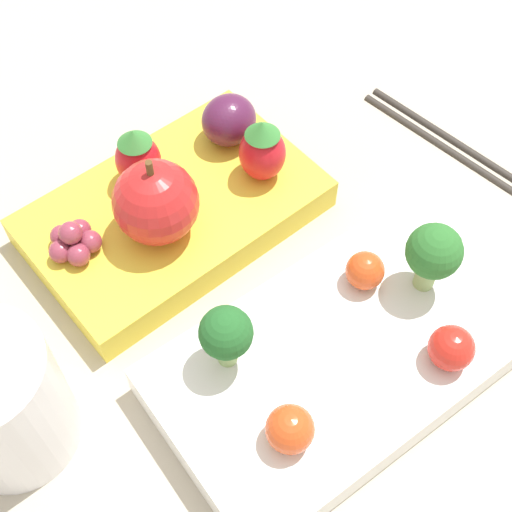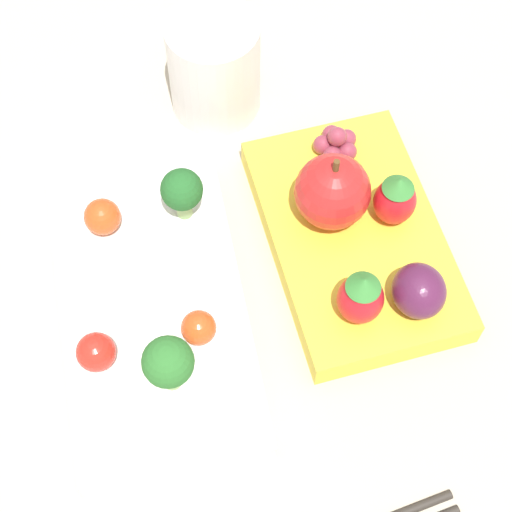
# 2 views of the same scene
# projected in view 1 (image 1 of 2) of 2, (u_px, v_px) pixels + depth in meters

# --- Properties ---
(ground_plane) EXTENTS (4.00, 4.00, 0.00)m
(ground_plane) POSITION_uv_depth(u_px,v_px,m) (263.00, 280.00, 0.45)
(ground_plane) COLOR #BCB29E
(bento_box_savoury) EXTENTS (0.24, 0.14, 0.03)m
(bento_box_savoury) POSITION_uv_depth(u_px,v_px,m) (350.00, 352.00, 0.41)
(bento_box_savoury) COLOR white
(bento_box_savoury) RESTS_ON ground_plane
(bento_box_fruit) EXTENTS (0.19, 0.12, 0.02)m
(bento_box_fruit) POSITION_uv_depth(u_px,v_px,m) (174.00, 212.00, 0.47)
(bento_box_fruit) COLOR yellow
(bento_box_fruit) RESTS_ON ground_plane
(broccoli_floret_0) EXTENTS (0.03, 0.03, 0.05)m
(broccoli_floret_0) POSITION_uv_depth(u_px,v_px,m) (434.00, 253.00, 0.40)
(broccoli_floret_0) COLOR #93B770
(broccoli_floret_0) RESTS_ON bento_box_savoury
(broccoli_floret_1) EXTENTS (0.03, 0.03, 0.04)m
(broccoli_floret_1) POSITION_uv_depth(u_px,v_px,m) (226.00, 334.00, 0.37)
(broccoli_floret_1) COLOR #93B770
(broccoli_floret_1) RESTS_ON bento_box_savoury
(cherry_tomato_0) EXTENTS (0.03, 0.03, 0.03)m
(cherry_tomato_0) POSITION_uv_depth(u_px,v_px,m) (290.00, 429.00, 0.36)
(cherry_tomato_0) COLOR #DB4C1E
(cherry_tomato_0) RESTS_ON bento_box_savoury
(cherry_tomato_1) EXTENTS (0.02, 0.02, 0.02)m
(cherry_tomato_1) POSITION_uv_depth(u_px,v_px,m) (365.00, 271.00, 0.41)
(cherry_tomato_1) COLOR #DB4C1E
(cherry_tomato_1) RESTS_ON bento_box_savoury
(cherry_tomato_2) EXTENTS (0.03, 0.03, 0.03)m
(cherry_tomato_2) POSITION_uv_depth(u_px,v_px,m) (451.00, 348.00, 0.38)
(cherry_tomato_2) COLOR red
(cherry_tomato_2) RESTS_ON bento_box_savoury
(apple) EXTENTS (0.05, 0.05, 0.06)m
(apple) POSITION_uv_depth(u_px,v_px,m) (156.00, 202.00, 0.43)
(apple) COLOR red
(apple) RESTS_ON bento_box_fruit
(strawberry_0) EXTENTS (0.03, 0.03, 0.05)m
(strawberry_0) POSITION_uv_depth(u_px,v_px,m) (262.00, 150.00, 0.46)
(strawberry_0) COLOR red
(strawberry_0) RESTS_ON bento_box_fruit
(strawberry_1) EXTENTS (0.03, 0.03, 0.05)m
(strawberry_1) POSITION_uv_depth(u_px,v_px,m) (138.00, 157.00, 0.45)
(strawberry_1) COLOR red
(strawberry_1) RESTS_ON bento_box_fruit
(plum) EXTENTS (0.04, 0.04, 0.03)m
(plum) POSITION_uv_depth(u_px,v_px,m) (229.00, 120.00, 0.48)
(plum) COLOR #511E42
(plum) RESTS_ON bento_box_fruit
(grape_cluster) EXTENTS (0.03, 0.03, 0.02)m
(grape_cluster) POSITION_uv_depth(u_px,v_px,m) (74.00, 241.00, 0.43)
(grape_cluster) COLOR #93384C
(grape_cluster) RESTS_ON bento_box_fruit
(chopsticks_pair) EXTENTS (0.03, 0.21, 0.01)m
(chopsticks_pair) POSITION_uv_depth(u_px,v_px,m) (485.00, 165.00, 0.51)
(chopsticks_pair) COLOR #332D28
(chopsticks_pair) RESTS_ON ground_plane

